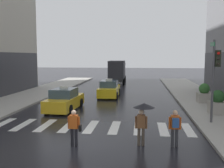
% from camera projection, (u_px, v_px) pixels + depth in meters
% --- Properties ---
extents(ground_plane, '(160.00, 160.00, 0.00)m').
position_uv_depth(ground_plane, '(79.00, 144.00, 12.04)').
color(ground_plane, black).
extents(crosswalk_markings, '(11.30, 2.80, 0.01)m').
position_uv_depth(crosswalk_markings, '(91.00, 127.00, 15.00)').
color(crosswalk_markings, silver).
rests_on(crosswalk_markings, ground).
extents(traffic_light_pole, '(0.44, 0.84, 4.80)m').
position_uv_depth(traffic_light_pole, '(215.00, 69.00, 15.08)').
color(traffic_light_pole, '#47474C').
rests_on(traffic_light_pole, curb_right).
extents(taxi_lead, '(2.08, 4.61, 1.80)m').
position_uv_depth(taxi_lead, '(65.00, 100.00, 19.65)').
color(taxi_lead, gold).
rests_on(taxi_lead, ground).
extents(taxi_second, '(1.94, 4.55, 1.80)m').
position_uv_depth(taxi_second, '(109.00, 89.00, 26.05)').
color(taxi_second, yellow).
rests_on(taxi_second, ground).
extents(box_truck, '(2.39, 7.58, 3.35)m').
position_uv_depth(box_truck, '(117.00, 71.00, 39.25)').
color(box_truck, '#2D2D2D').
rests_on(box_truck, ground).
extents(pedestrian_with_umbrella, '(0.96, 0.96, 1.94)m').
position_uv_depth(pedestrian_with_umbrella, '(143.00, 113.00, 11.66)').
color(pedestrian_with_umbrella, '#473D33').
rests_on(pedestrian_with_umbrella, ground).
extents(pedestrian_with_backpack, '(0.55, 0.43, 1.65)m').
position_uv_depth(pedestrian_with_backpack, '(175.00, 126.00, 11.54)').
color(pedestrian_with_backpack, '#333338').
rests_on(pedestrian_with_backpack, ground).
extents(pedestrian_with_handbag, '(0.60, 0.24, 1.65)m').
position_uv_depth(pedestrian_with_handbag, '(74.00, 126.00, 11.64)').
color(pedestrian_with_handbag, black).
rests_on(pedestrian_with_handbag, ground).
extents(planter_near_corner, '(1.10, 1.10, 1.60)m').
position_uv_depth(planter_near_corner, '(218.00, 103.00, 17.70)').
color(planter_near_corner, '#A8A399').
rests_on(planter_near_corner, curb_right).
extents(planter_mid_block, '(1.10, 1.10, 1.60)m').
position_uv_depth(planter_mid_block, '(204.00, 94.00, 22.03)').
color(planter_mid_block, '#A8A399').
rests_on(planter_mid_block, curb_right).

